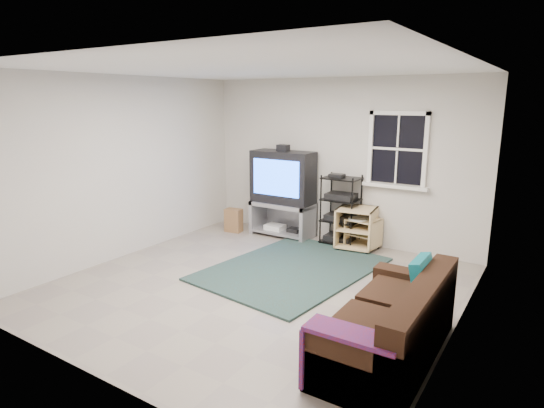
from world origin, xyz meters
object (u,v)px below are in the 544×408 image
Objects in this scene: tv_unit at (283,186)px; sofa at (391,327)px; av_rack at (340,215)px; side_table_left at (357,226)px; side_table_right at (364,231)px.

tv_unit is 0.86× the size of sofa.
side_table_left is at bearing -5.30° from av_rack.
av_rack is at bearing 122.40° from sofa.
tv_unit reaches higher than av_rack.
sofa is at bearing -61.99° from side_table_left.
av_rack reaches higher than side_table_right.
side_table_right is 3.07m from sofa.
tv_unit is at bearing -176.67° from av_rack.
av_rack is at bearing 174.70° from side_table_left.
sofa is at bearing -63.96° from side_table_right.
tv_unit is 1.37× the size of av_rack.
side_table_right is (1.42, 0.07, -0.57)m from tv_unit.
tv_unit is 1.09m from av_rack.
side_table_right is at bearing 2.75° from tv_unit.
sofa is (2.77, -2.69, -0.56)m from tv_unit.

